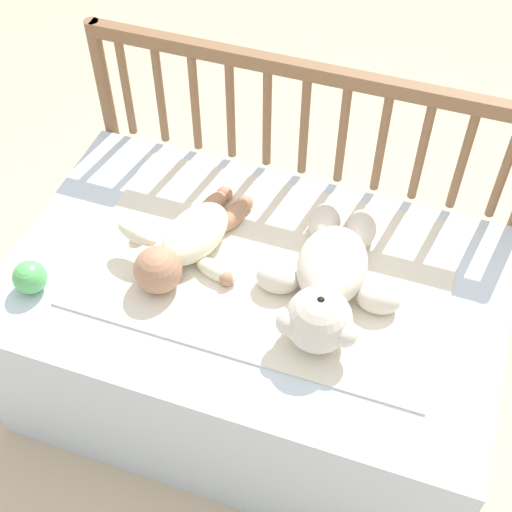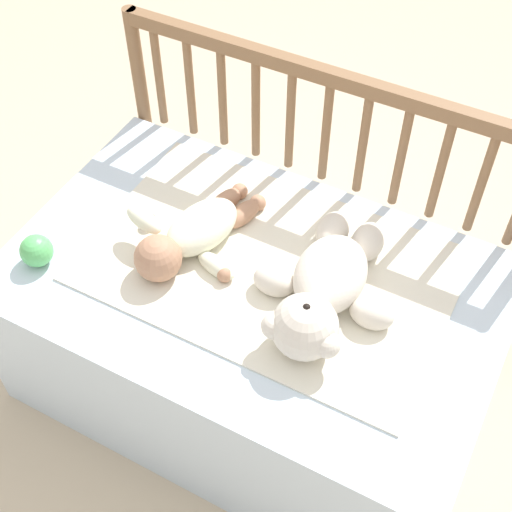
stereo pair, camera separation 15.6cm
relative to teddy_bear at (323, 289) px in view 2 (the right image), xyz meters
name	(u,v)px [view 2 (the right image)]	position (x,y,z in m)	size (l,w,h in m)	color
ground_plane	(254,380)	(-0.17, 0.00, -0.50)	(12.00, 12.00, 0.00)	#C6B293
crib_mattress	(253,334)	(-0.17, 0.00, -0.28)	(1.12, 0.70, 0.45)	silver
crib_rail	(324,147)	(-0.17, 0.37, 0.04)	(1.12, 0.04, 0.77)	brown
blanket	(269,265)	(-0.15, 0.04, -0.05)	(0.82, 0.52, 0.01)	silver
teddy_bear	(323,289)	(0.00, 0.00, 0.00)	(0.32, 0.43, 0.14)	silver
baby	(193,234)	(-0.33, 0.02, -0.01)	(0.30, 0.37, 0.11)	#EAEACC
toy_ball	(37,251)	(-0.62, -0.19, -0.02)	(0.08, 0.08, 0.08)	#59BF66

